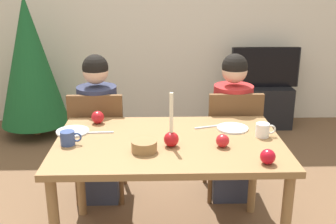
# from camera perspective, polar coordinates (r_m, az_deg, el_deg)

# --- Properties ---
(back_wall) EXTENTS (6.40, 0.10, 2.60)m
(back_wall) POSITION_cam_1_polar(r_m,az_deg,el_deg) (4.98, -0.82, 13.49)
(back_wall) COLOR beige
(back_wall) RESTS_ON ground
(dining_table) EXTENTS (1.40, 0.90, 0.75)m
(dining_table) POSITION_cam_1_polar(r_m,az_deg,el_deg) (2.59, 0.13, -5.68)
(dining_table) COLOR olive
(dining_table) RESTS_ON ground
(chair_left) EXTENTS (0.40, 0.40, 0.90)m
(chair_left) POSITION_cam_1_polar(r_m,az_deg,el_deg) (3.24, -9.54, -3.84)
(chair_left) COLOR brown
(chair_left) RESTS_ON ground
(chair_right) EXTENTS (0.40, 0.40, 0.90)m
(chair_right) POSITION_cam_1_polar(r_m,az_deg,el_deg) (3.26, 8.80, -3.65)
(chair_right) COLOR brown
(chair_right) RESTS_ON ground
(person_left_child) EXTENTS (0.30, 0.30, 1.17)m
(person_left_child) POSITION_cam_1_polar(r_m,az_deg,el_deg) (3.25, -9.51, -2.68)
(person_left_child) COLOR #33384C
(person_left_child) RESTS_ON ground
(person_right_child) EXTENTS (0.30, 0.30, 1.17)m
(person_right_child) POSITION_cam_1_polar(r_m,az_deg,el_deg) (3.27, 8.75, -2.50)
(person_right_child) COLOR #33384C
(person_right_child) RESTS_ON ground
(tv_stand) EXTENTS (0.64, 0.40, 0.48)m
(tv_stand) POSITION_cam_1_polar(r_m,az_deg,el_deg) (5.05, 12.88, 0.82)
(tv_stand) COLOR black
(tv_stand) RESTS_ON ground
(tv) EXTENTS (0.79, 0.05, 0.46)m
(tv) POSITION_cam_1_polar(r_m,az_deg,el_deg) (4.93, 13.26, 6.03)
(tv) COLOR black
(tv) RESTS_ON tv_stand
(christmas_tree) EXTENTS (0.74, 0.74, 1.62)m
(christmas_tree) POSITION_cam_1_polar(r_m,az_deg,el_deg) (4.73, -18.52, 6.67)
(christmas_tree) COLOR brown
(christmas_tree) RESTS_ON ground
(candle_centerpiece) EXTENTS (0.09, 0.09, 0.33)m
(candle_centerpiece) POSITION_cam_1_polar(r_m,az_deg,el_deg) (2.45, 0.45, -3.29)
(candle_centerpiece) COLOR red
(candle_centerpiece) RESTS_ON dining_table
(plate_left) EXTENTS (0.21, 0.21, 0.01)m
(plate_left) POSITION_cam_1_polar(r_m,az_deg,el_deg) (2.76, -13.01, -2.61)
(plate_left) COLOR silver
(plate_left) RESTS_ON dining_table
(plate_right) EXTENTS (0.21, 0.21, 0.01)m
(plate_right) POSITION_cam_1_polar(r_m,az_deg,el_deg) (2.77, 8.89, -2.21)
(plate_right) COLOR silver
(plate_right) RESTS_ON dining_table
(mug_left) EXTENTS (0.13, 0.09, 0.09)m
(mug_left) POSITION_cam_1_polar(r_m,az_deg,el_deg) (2.55, -13.61, -3.51)
(mug_left) COLOR #33477F
(mug_left) RESTS_ON dining_table
(mug_right) EXTENTS (0.13, 0.09, 0.09)m
(mug_right) POSITION_cam_1_polar(r_m,az_deg,el_deg) (2.67, 12.97, -2.44)
(mug_right) COLOR white
(mug_right) RESTS_ON dining_table
(fork_left) EXTENTS (0.18, 0.02, 0.01)m
(fork_left) POSITION_cam_1_polar(r_m,az_deg,el_deg) (2.71, -9.43, -2.81)
(fork_left) COLOR silver
(fork_left) RESTS_ON dining_table
(fork_right) EXTENTS (0.18, 0.07, 0.01)m
(fork_right) POSITION_cam_1_polar(r_m,az_deg,el_deg) (2.78, 5.44, -2.06)
(fork_right) COLOR silver
(fork_right) RESTS_ON dining_table
(bowl_walnuts) EXTENTS (0.15, 0.15, 0.06)m
(bowl_walnuts) POSITION_cam_1_polar(r_m,az_deg,el_deg) (2.39, -3.30, -4.73)
(bowl_walnuts) COLOR olive
(bowl_walnuts) RESTS_ON dining_table
(apple_near_candle) EXTENTS (0.08, 0.08, 0.08)m
(apple_near_candle) POSITION_cam_1_polar(r_m,az_deg,el_deg) (2.30, 13.60, -6.01)
(apple_near_candle) COLOR red
(apple_near_candle) RESTS_ON dining_table
(apple_by_left_plate) EXTENTS (0.08, 0.08, 0.08)m
(apple_by_left_plate) POSITION_cam_1_polar(r_m,az_deg,el_deg) (2.47, 7.54, -3.94)
(apple_by_left_plate) COLOR red
(apple_by_left_plate) RESTS_ON dining_table
(apple_by_right_mug) EXTENTS (0.09, 0.09, 0.09)m
(apple_by_right_mug) POSITION_cam_1_polar(r_m,az_deg,el_deg) (2.87, -9.68, -0.72)
(apple_by_right_mug) COLOR #AE161C
(apple_by_right_mug) RESTS_ON dining_table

